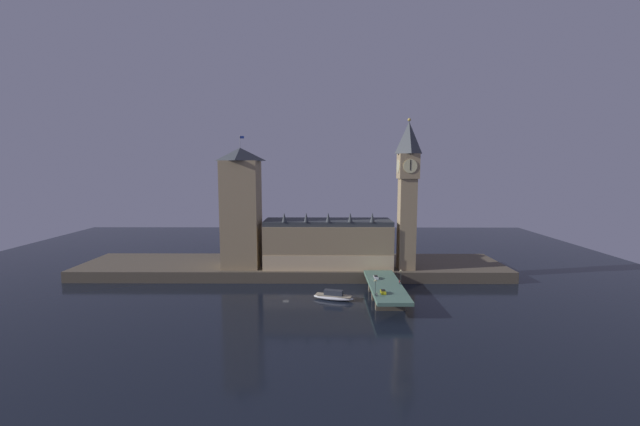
{
  "coord_description": "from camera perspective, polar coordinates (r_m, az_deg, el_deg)",
  "views": [
    {
      "loc": [
        15.94,
        -165.11,
        54.89
      ],
      "look_at": [
        14.8,
        20.0,
        33.99
      ],
      "focal_mm": 22.0,
      "sensor_mm": 36.0,
      "label": 1
    }
  ],
  "objects": [
    {
      "name": "ground_plane",
      "position": [
        174.73,
        -5.01,
        -11.89
      ],
      "size": [
        400.0,
        400.0,
        0.0
      ],
      "primitive_type": "plane",
      "color": "black"
    },
    {
      "name": "embankment",
      "position": [
        211.27,
        -4.02,
        -7.86
      ],
      "size": [
        220.0,
        42.0,
        5.51
      ],
      "color": "brown",
      "rests_on": "ground_plane"
    },
    {
      "name": "parliament_hall",
      "position": [
        199.7,
        1.15,
        -4.39
      ],
      "size": [
        63.71,
        21.37,
        28.48
      ],
      "color": "tan",
      "rests_on": "embankment"
    },
    {
      "name": "clock_tower",
      "position": [
        195.34,
        12.61,
        3.22
      ],
      "size": [
        9.95,
        10.06,
        73.44
      ],
      "color": "tan",
      "rests_on": "embankment"
    },
    {
      "name": "victoria_tower",
      "position": [
        200.74,
        -11.37,
        0.77
      ],
      "size": [
        18.32,
        18.32,
        65.76
      ],
      "color": "tan",
      "rests_on": "embankment"
    },
    {
      "name": "bridge",
      "position": [
        169.91,
        9.51,
        -10.85
      ],
      "size": [
        13.47,
        46.0,
        6.67
      ],
      "color": "slate",
      "rests_on": "ground_plane"
    },
    {
      "name": "car_northbound_lead",
      "position": [
        176.66,
        8.13,
        -9.23
      ],
      "size": [
        1.89,
        4.4,
        1.47
      ],
      "color": "white",
      "rests_on": "bridge"
    },
    {
      "name": "car_northbound_trail",
      "position": [
        157.08,
        9.17,
        -11.25
      ],
      "size": [
        2.02,
        3.81,
        1.53
      ],
      "color": "yellow",
      "rests_on": "bridge"
    },
    {
      "name": "pedestrian_near_rail",
      "position": [
        153.19,
        8.26,
        -11.64
      ],
      "size": [
        0.38,
        0.38,
        1.63
      ],
      "color": "black",
      "rests_on": "bridge"
    },
    {
      "name": "pedestrian_mid_walk",
      "position": [
        170.54,
        11.5,
        -9.8
      ],
      "size": [
        0.38,
        0.38,
        1.72
      ],
      "color": "black",
      "rests_on": "bridge"
    },
    {
      "name": "street_lamp_near",
      "position": [
        153.32,
        8.07,
        -10.39
      ],
      "size": [
        1.34,
        0.6,
        6.38
      ],
      "color": "#2D3333",
      "rests_on": "bridge"
    },
    {
      "name": "street_lamp_mid",
      "position": [
        169.35,
        11.69,
        -8.84
      ],
      "size": [
        1.34,
        0.6,
        6.33
      ],
      "color": "#2D3333",
      "rests_on": "bridge"
    },
    {
      "name": "boat_upstream",
      "position": [
        168.48,
        1.97,
        -12.02
      ],
      "size": [
        17.9,
        8.96,
        4.24
      ],
      "color": "white",
      "rests_on": "ground_plane"
    }
  ]
}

